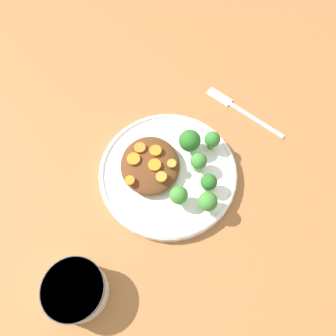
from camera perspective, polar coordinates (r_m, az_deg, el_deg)
ground_plane at (r=0.68m, az=0.00°, el=-1.25°), size 4.00×4.00×0.00m
plate at (r=0.67m, az=0.00°, el=-0.80°), size 0.28×0.28×0.02m
dip_bowl at (r=0.61m, az=-15.74°, el=-19.82°), size 0.11×0.11×0.06m
stew_mound at (r=0.66m, az=-3.12°, el=0.53°), size 0.13×0.12×0.03m
broccoli_floret_0 at (r=0.64m, az=5.41°, el=0.71°), size 0.03×0.03×0.05m
broccoli_floret_1 at (r=0.67m, az=7.72°, el=4.90°), size 0.03×0.03×0.05m
broccoli_floret_2 at (r=0.66m, az=3.80°, el=4.75°), size 0.04×0.04×0.06m
broccoli_floret_3 at (r=0.61m, az=6.94°, el=-5.87°), size 0.04×0.04×0.05m
broccoli_floret_4 at (r=0.61m, az=1.88°, el=-4.79°), size 0.03×0.03×0.05m
broccoli_floret_5 at (r=0.63m, az=7.10°, el=-2.52°), size 0.03×0.03×0.05m
carrot_slice_0 at (r=0.65m, az=-2.20°, el=3.02°), size 0.02×0.02×0.01m
carrot_slice_1 at (r=0.64m, az=0.65°, el=0.66°), size 0.02×0.02×0.00m
carrot_slice_2 at (r=0.62m, az=-1.18°, el=-1.55°), size 0.02×0.02×0.01m
carrot_slice_3 at (r=0.66m, az=-4.93°, el=3.53°), size 0.02×0.02×0.00m
carrot_slice_4 at (r=0.64m, az=-6.03°, el=1.58°), size 0.03×0.03×0.01m
carrot_slice_5 at (r=0.63m, az=-6.68°, el=-2.13°), size 0.02×0.02×0.00m
carrot_slice_6 at (r=0.64m, az=-2.35°, el=0.56°), size 0.03×0.03×0.01m
fork at (r=0.78m, az=11.95°, el=10.24°), size 0.16×0.16×0.01m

